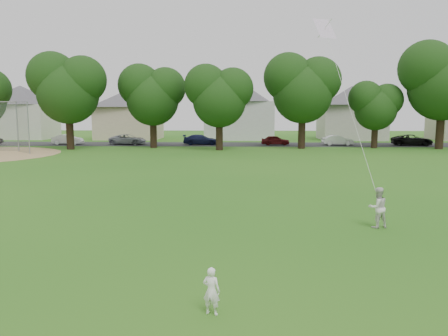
{
  "coord_description": "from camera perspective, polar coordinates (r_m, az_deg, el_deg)",
  "views": [
    {
      "loc": [
        0.28,
        -11.38,
        4.05
      ],
      "look_at": [
        -0.24,
        2.0,
        2.3
      ],
      "focal_mm": 35.0,
      "sensor_mm": 36.0,
      "label": 1
    }
  ],
  "objects": [
    {
      "name": "ground",
      "position": [
        12.09,
        0.78,
        -12.14
      ],
      "size": [
        160.0,
        160.0,
        0.0
      ],
      "primitive_type": "plane",
      "color": "#226116",
      "rests_on": "ground"
    },
    {
      "name": "street",
      "position": [
        53.54,
        1.94,
        3.11
      ],
      "size": [
        90.0,
        7.0,
        0.01
      ],
      "primitive_type": "cube",
      "color": "#2D2D30",
      "rests_on": "ground"
    },
    {
      "name": "toddler",
      "position": [
        9.04,
        -1.65,
        -15.75
      ],
      "size": [
        0.41,
        0.33,
        0.98
      ],
      "primitive_type": "imported",
      "rotation": [
        0.0,
        0.0,
        2.86
      ],
      "color": "white",
      "rests_on": "ground"
    },
    {
      "name": "older_boy",
      "position": [
        16.16,
        19.44,
        -4.89
      ],
      "size": [
        0.82,
        0.71,
        1.43
      ],
      "primitive_type": "imported",
      "rotation": [
        0.0,
        0.0,
        3.42
      ],
      "color": "silver",
      "rests_on": "ground"
    },
    {
      "name": "kite",
      "position": [
        17.42,
        16.02,
        7.78
      ],
      "size": [
        1.27,
        2.36,
        7.52
      ],
      "color": "silver",
      "rests_on": "ground"
    },
    {
      "name": "tree_row",
      "position": [
        46.98,
        3.75,
        10.51
      ],
      "size": [
        83.35,
        8.72,
        11.74
      ],
      "color": "black",
      "rests_on": "ground"
    },
    {
      "name": "parked_cars",
      "position": [
        52.61,
        5.97,
        3.67
      ],
      "size": [
        73.35,
        2.65,
        1.29
      ],
      "color": "black",
      "rests_on": "ground"
    },
    {
      "name": "house_row",
      "position": [
        63.39,
        2.28,
        8.1
      ],
      "size": [
        76.41,
        13.94,
        9.95
      ],
      "color": "silver",
      "rests_on": "ground"
    }
  ]
}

